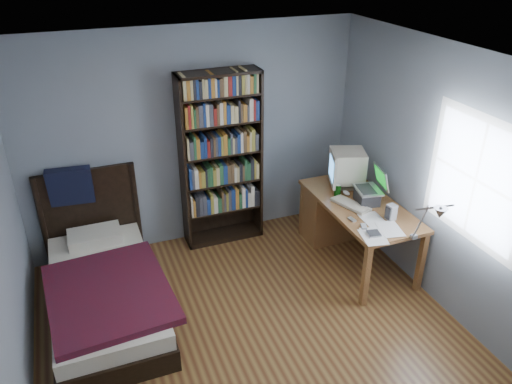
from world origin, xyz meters
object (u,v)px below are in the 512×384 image
desk_lamp (436,215)px  soda_can (338,190)px  desk (339,211)px  bed (104,286)px  keyboard (351,205)px  laptop (369,193)px  crt_monitor (346,167)px  bookshelf (221,160)px  speaker (391,212)px

desk_lamp → soda_can: size_ratio=4.44×
desk → bed: bed is taller
desk → keyboard: bearing=-106.7°
laptop → crt_monitor: bearing=96.8°
crt_monitor → keyboard: (-0.16, -0.42, -0.24)m
crt_monitor → bookshelf: bookshelf is taller
bed → crt_monitor: bearing=4.6°
crt_monitor → laptop: (0.05, -0.42, -0.14)m
bookshelf → bed: 1.85m
crt_monitor → keyboard: bearing=-111.3°
desk_lamp → laptop: bearing=85.1°
crt_monitor → soda_can: bearing=-138.1°
desk → keyboard: keyboard is taller
desk_lamp → bed: (-2.71, 1.32, -0.94)m
desk → soda_can: bearing=-131.1°
keyboard → laptop: bearing=-18.5°
keyboard → soda_can: bearing=74.2°
desk → speaker: speaker is taller
desk → laptop: 0.61m
laptop → bed: size_ratio=0.19×
speaker → bed: 2.94m
desk → soda_can: 0.44m
desk → crt_monitor: bearing=-3.4°
desk_lamp → soda_can: bearing=95.6°
bed → speaker: bearing=-11.8°
soda_can → bed: bed is taller
desk → speaker: size_ratio=9.03×
laptop → keyboard: (-0.21, -0.00, -0.10)m
laptop → desk_lamp: size_ratio=0.67×
desk_lamp → bookshelf: size_ratio=0.29×
desk_lamp → soda_can: desk_lamp is taller
laptop → keyboard: 0.23m
desk → speaker: (0.10, -0.81, 0.40)m
laptop → keyboard: bearing=-179.1°
crt_monitor → bookshelf: size_ratio=0.24×
desk → bed: bearing=-175.3°
desk_lamp → speaker: (0.11, 0.72, -0.39)m
desk_lamp → soda_can: (-0.13, 1.37, -0.40)m
laptop → bookshelf: bookshelf is taller
laptop → speaker: bearing=-87.7°
crt_monitor → desk_lamp: desk_lamp is taller
bed → keyboard: bearing=-4.4°
bed → laptop: bearing=-4.0°
keyboard → desk_lamp: bearing=-103.4°
crt_monitor → desk_lamp: 1.55m
soda_can → bookshelf: (-1.10, 0.74, 0.23)m
keyboard → speaker: (0.23, -0.39, 0.07)m
desk_lamp → speaker: desk_lamp is taller
desk → laptop: (0.09, -0.42, 0.43)m
desk_lamp → bookshelf: 2.46m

